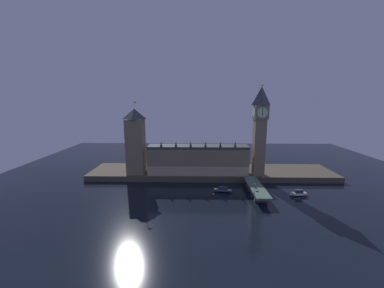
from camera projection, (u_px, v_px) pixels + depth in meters
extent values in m
plane|color=black|center=(214.00, 191.00, 180.86)|extent=(400.00, 400.00, 0.00)
cube|color=#4C4438|center=(211.00, 172.00, 218.70)|extent=(220.00, 42.00, 5.03)
cube|color=#7F7056|center=(198.00, 161.00, 206.47)|extent=(86.81, 16.82, 22.49)
cube|color=tan|center=(198.00, 171.00, 199.43)|extent=(86.81, 0.20, 8.10)
cube|color=#383D42|center=(198.00, 147.00, 204.16)|extent=(86.81, 15.47, 2.40)
cone|color=#383D42|center=(161.00, 144.00, 197.06)|extent=(2.40, 2.40, 4.95)
cone|color=#383D42|center=(176.00, 144.00, 196.82)|extent=(2.40, 2.40, 4.95)
cone|color=#383D42|center=(191.00, 144.00, 196.57)|extent=(2.40, 2.40, 4.95)
cone|color=#383D42|center=(206.00, 144.00, 196.33)|extent=(2.40, 2.40, 4.95)
cone|color=#383D42|center=(220.00, 144.00, 196.09)|extent=(2.40, 2.40, 4.95)
cone|color=#383D42|center=(235.00, 144.00, 195.84)|extent=(2.40, 2.40, 4.95)
cube|color=#7F7056|center=(259.00, 147.00, 200.42)|extent=(9.42, 9.42, 48.13)
cube|color=#7F7056|center=(261.00, 112.00, 194.88)|extent=(11.12, 11.12, 11.36)
cylinder|color=#B7E5B7|center=(263.00, 113.00, 189.30)|extent=(8.46, 0.25, 8.46)
cylinder|color=#B7E5B7|center=(259.00, 112.00, 200.47)|extent=(8.46, 0.25, 8.46)
cylinder|color=#B7E5B7|center=(268.00, 112.00, 194.77)|extent=(0.25, 8.46, 8.46)
cylinder|color=#B7E5B7|center=(254.00, 112.00, 195.00)|extent=(0.25, 8.46, 8.46)
cube|color=black|center=(263.00, 112.00, 189.00)|extent=(0.36, 0.10, 6.34)
pyramid|color=#383D42|center=(262.00, 96.00, 192.40)|extent=(11.12, 11.12, 15.33)
sphere|color=gold|center=(262.00, 85.00, 190.83)|extent=(1.60, 1.60, 1.60)
cube|color=#7F7056|center=(136.00, 146.00, 205.16)|extent=(14.73, 14.73, 47.64)
pyramid|color=#383D42|center=(134.00, 114.00, 199.89)|extent=(15.02, 15.02, 8.95)
cylinder|color=#99999E|center=(134.00, 105.00, 198.50)|extent=(0.24, 0.24, 6.00)
cube|color=gold|center=(135.00, 102.00, 198.09)|extent=(2.00, 0.08, 1.20)
cube|color=#476656|center=(256.00, 187.00, 174.32)|extent=(10.31, 46.00, 1.40)
cube|color=#4C4438|center=(261.00, 198.00, 161.34)|extent=(8.76, 3.20, 4.84)
cube|color=#4C4438|center=(257.00, 193.00, 170.38)|extent=(8.76, 3.20, 4.84)
cube|color=#4C4438|center=(254.00, 188.00, 179.42)|extent=(8.76, 3.20, 4.84)
cube|color=#4C4438|center=(252.00, 184.00, 188.45)|extent=(8.76, 3.20, 4.84)
cube|color=white|center=(256.00, 189.00, 165.49)|extent=(1.78, 4.34, 0.92)
cube|color=black|center=(256.00, 188.00, 165.36)|extent=(1.46, 1.95, 0.45)
cylinder|color=black|center=(254.00, 189.00, 166.89)|extent=(0.22, 0.64, 0.64)
cylinder|color=black|center=(257.00, 189.00, 166.85)|extent=(0.22, 0.64, 0.64)
cylinder|color=black|center=(255.00, 191.00, 164.24)|extent=(0.22, 0.64, 0.64)
cylinder|color=black|center=(258.00, 191.00, 164.21)|extent=(0.22, 0.64, 0.64)
cylinder|color=black|center=(261.00, 183.00, 177.80)|extent=(0.28, 0.28, 0.83)
cylinder|color=navy|center=(261.00, 183.00, 177.66)|extent=(0.38, 0.38, 0.69)
sphere|color=tan|center=(261.00, 182.00, 177.58)|extent=(0.22, 0.22, 0.22)
cylinder|color=#2D3333|center=(254.00, 193.00, 159.78)|extent=(0.56, 0.56, 0.50)
cylinder|color=#2D3333|center=(254.00, 189.00, 159.17)|extent=(0.18, 0.18, 5.96)
sphere|color=#F9E5A3|center=(255.00, 184.00, 158.52)|extent=(0.60, 0.60, 0.60)
sphere|color=#F9E5A3|center=(254.00, 184.00, 158.59)|extent=(0.44, 0.44, 0.44)
sphere|color=#F9E5A3|center=(255.00, 184.00, 158.57)|extent=(0.44, 0.44, 0.44)
cylinder|color=#2D3333|center=(263.00, 186.00, 174.04)|extent=(0.56, 0.56, 0.50)
cylinder|color=#2D3333|center=(263.00, 181.00, 173.45)|extent=(0.18, 0.18, 5.84)
sphere|color=#F9E5A3|center=(263.00, 177.00, 172.81)|extent=(0.60, 0.60, 0.60)
sphere|color=#F9E5A3|center=(263.00, 177.00, 172.88)|extent=(0.44, 0.44, 0.44)
sphere|color=#F9E5A3|center=(264.00, 177.00, 172.86)|extent=(0.44, 0.44, 0.44)
ellipsoid|color=#1E2842|center=(223.00, 191.00, 178.11)|extent=(14.91, 6.06, 2.11)
cube|color=tan|center=(223.00, 190.00, 177.94)|extent=(13.07, 5.04, 0.24)
cube|color=#2D333D|center=(223.00, 188.00, 177.72)|extent=(6.82, 3.33, 2.11)
ellipsoid|color=white|center=(298.00, 194.00, 171.58)|extent=(13.32, 5.27, 2.29)
cube|color=tan|center=(299.00, 193.00, 171.39)|extent=(11.69, 4.31, 0.24)
cube|color=#2D333D|center=(299.00, 191.00, 171.15)|extent=(6.06, 3.07, 2.29)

